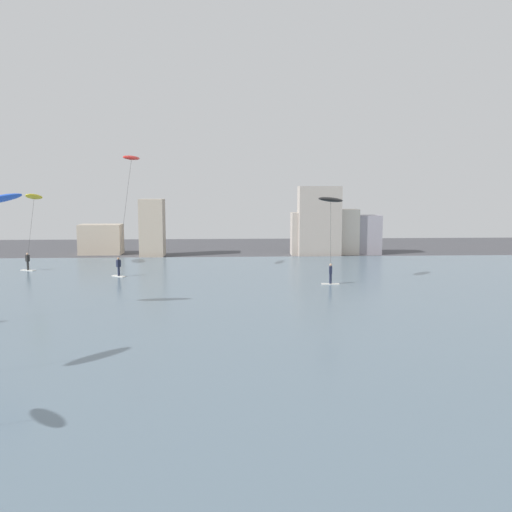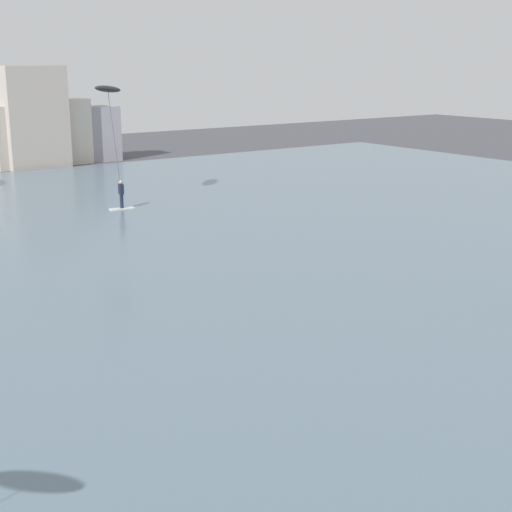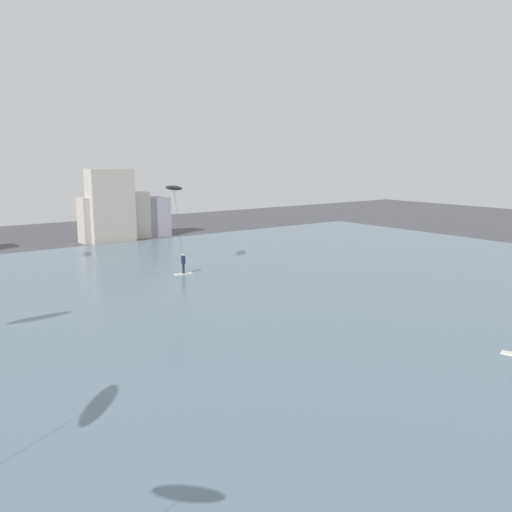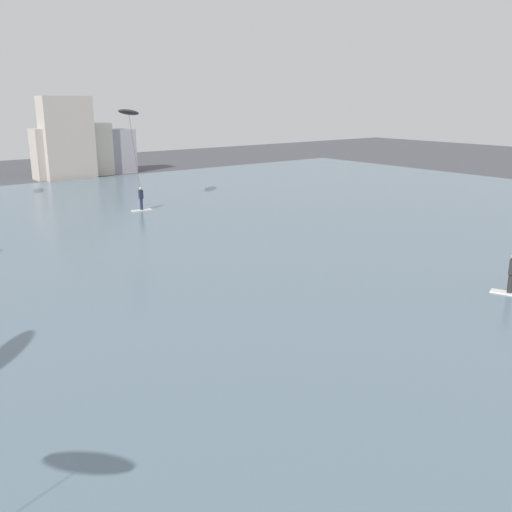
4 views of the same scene
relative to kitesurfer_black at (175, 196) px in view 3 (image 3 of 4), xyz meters
The scene contains 3 objects.
water_bay 12.79m from the kitesurfer_black, 125.22° to the right, with size 84.00×52.00×0.10m, color slate.
far_shore_buildings 19.87m from the kitesurfer_black, 100.12° to the left, with size 34.98×5.21×7.91m.
kitesurfer_black is the anchor object (origin of this frame).
Camera 3 is at (-14.59, 1.31, 9.21)m, focal length 38.73 mm.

